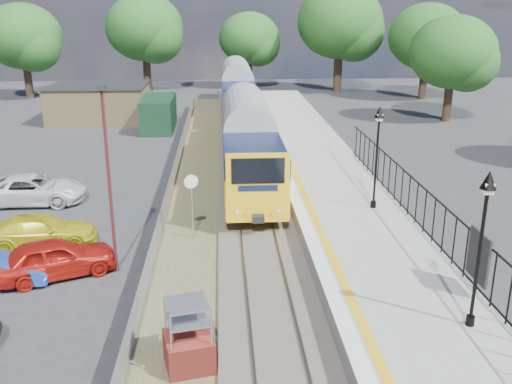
{
  "coord_description": "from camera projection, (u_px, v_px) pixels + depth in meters",
  "views": [
    {
      "loc": [
        -1.48,
        -17.88,
        9.61
      ],
      "look_at": [
        -0.06,
        5.21,
        2.0
      ],
      "focal_mm": 40.0,
      "sensor_mm": 36.0,
      "label": 1
    }
  ],
  "objects": [
    {
      "name": "track_bed",
      "position": [
        243.0,
        200.0,
        29.16
      ],
      "size": [
        5.9,
        80.0,
        0.29
      ],
      "color": "#473F38",
      "rests_on": "ground"
    },
    {
      "name": "car_yellow",
      "position": [
        41.0,
        231.0,
        23.7
      ],
      "size": [
        4.71,
        2.39,
        1.31
      ],
      "primitive_type": "imported",
      "rotation": [
        0.0,
        0.0,
        1.7
      ],
      "color": "gold",
      "rests_on": "ground"
    },
    {
      "name": "brick_plinth",
      "position": [
        188.0,
        337.0,
        15.56
      ],
      "size": [
        1.53,
        1.53,
        2.06
      ],
      "rotation": [
        0.0,
        0.0,
        0.23
      ],
      "color": "maroon",
      "rests_on": "ground"
    },
    {
      "name": "car_white",
      "position": [
        32.0,
        190.0,
        28.78
      ],
      "size": [
        5.25,
        2.46,
        1.45
      ],
      "primitive_type": "imported",
      "rotation": [
        0.0,
        0.0,
        1.58
      ],
      "color": "silver",
      "rests_on": "ground"
    },
    {
      "name": "outbuilding",
      "position": [
        110.0,
        105.0,
        48.52
      ],
      "size": [
        10.8,
        10.1,
        3.12
      ],
      "color": "tan",
      "rests_on": "ground"
    },
    {
      "name": "palisade_fence",
      "position": [
        432.0,
        217.0,
        21.97
      ],
      "size": [
        0.12,
        26.0,
        2.0
      ],
      "color": "black",
      "rests_on": "platform"
    },
    {
      "name": "platform_edge",
      "position": [
        298.0,
        195.0,
        27.47
      ],
      "size": [
        0.9,
        70.0,
        0.01
      ],
      "color": "silver",
      "rests_on": "platform"
    },
    {
      "name": "tree_line",
      "position": [
        248.0,
        36.0,
        57.88
      ],
      "size": [
        56.8,
        43.8,
        11.88
      ],
      "color": "#332319",
      "rests_on": "ground"
    },
    {
      "name": "victorian_lamp_south",
      "position": [
        484.0,
        214.0,
        15.23
      ],
      "size": [
        0.44,
        0.44,
        4.6
      ],
      "color": "black",
      "rests_on": "platform"
    },
    {
      "name": "speed_sign",
      "position": [
        192.0,
        196.0,
        23.83
      ],
      "size": [
        0.58,
        0.18,
        2.94
      ],
      "rotation": [
        0.0,
        0.0,
        0.27
      ],
      "color": "#999EA3",
      "rests_on": "ground"
    },
    {
      "name": "carpark_lamp",
      "position": [
        108.0,
        170.0,
        20.39
      ],
      "size": [
        0.25,
        0.5,
        7.0
      ],
      "color": "#511B1D",
      "rests_on": "ground"
    },
    {
      "name": "wire_fence",
      "position": [
        173.0,
        179.0,
        30.99
      ],
      "size": [
        0.06,
        52.0,
        1.2
      ],
      "color": "#999EA3",
      "rests_on": "ground"
    },
    {
      "name": "victorian_lamp_north",
      "position": [
        378.0,
        134.0,
        24.7
      ],
      "size": [
        0.44,
        0.44,
        4.6
      ],
      "color": "black",
      "rests_on": "platform"
    },
    {
      "name": "ground",
      "position": [
        267.0,
        292.0,
        20.04
      ],
      "size": [
        120.0,
        120.0,
        0.0
      ],
      "primitive_type": "plane",
      "color": "#2D2D30",
      "rests_on": "ground"
    },
    {
      "name": "train",
      "position": [
        241.0,
        105.0,
        43.36
      ],
      "size": [
        2.82,
        40.83,
        3.51
      ],
      "color": "yellow",
      "rests_on": "ground"
    },
    {
      "name": "car_red",
      "position": [
        55.0,
        258.0,
        20.99
      ],
      "size": [
        4.69,
        3.34,
        1.48
      ],
      "primitive_type": "imported",
      "rotation": [
        0.0,
        0.0,
        1.98
      ],
      "color": "#A8170F",
      "rests_on": "ground"
    },
    {
      "name": "platform",
      "position": [
        340.0,
        203.0,
        27.73
      ],
      "size": [
        5.0,
        70.0,
        0.9
      ],
      "primitive_type": "cube",
      "color": "gray",
      "rests_on": "ground"
    }
  ]
}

